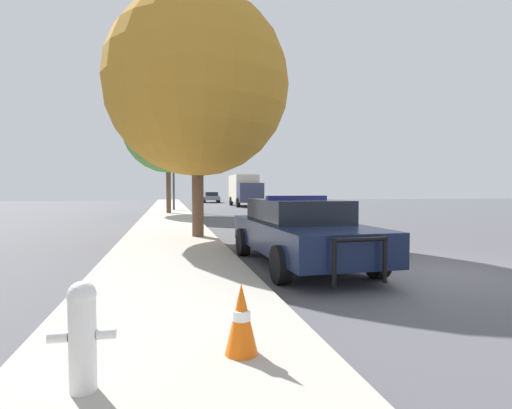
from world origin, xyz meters
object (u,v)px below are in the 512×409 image
(police_car, at_px, (299,230))
(traffic_cone, at_px, (241,318))
(fire_hydrant, at_px, (82,333))
(traffic_light, at_px, (191,164))
(box_truck, at_px, (245,189))
(car_background_distant, at_px, (211,197))
(tree_sidewalk_near, at_px, (197,85))
(tree_sidewalk_mid, at_px, (168,128))

(police_car, distance_m, traffic_cone, 5.25)
(police_car, relative_size, fire_hydrant, 6.17)
(traffic_light, height_order, box_truck, traffic_light)
(police_car, xyz_separation_m, box_truck, (4.65, 30.79, 0.89))
(police_car, relative_size, car_background_distant, 1.12)
(box_truck, distance_m, traffic_cone, 36.22)
(fire_hydrant, xyz_separation_m, box_truck, (8.15, 35.96, 1.08))
(car_background_distant, bearing_deg, police_car, -91.57)
(fire_hydrant, distance_m, traffic_light, 27.68)
(police_car, distance_m, tree_sidewalk_near, 6.75)
(tree_sidewalk_mid, relative_size, traffic_cone, 12.66)
(police_car, relative_size, tree_sidewalk_near, 0.66)
(tree_sidewalk_mid, xyz_separation_m, traffic_cone, (0.62, -23.16, -5.24))
(box_truck, relative_size, tree_sidewalk_near, 0.90)
(car_background_distant, distance_m, tree_sidewalk_mid, 24.84)
(fire_hydrant, relative_size, tree_sidewalk_mid, 0.10)
(fire_hydrant, xyz_separation_m, tree_sidewalk_mid, (0.69, 23.58, 5.12))
(box_truck, distance_m, tree_sidewalk_near, 26.98)
(police_car, distance_m, tree_sidewalk_mid, 19.26)
(police_car, xyz_separation_m, fire_hydrant, (-3.50, -5.17, -0.19))
(police_car, xyz_separation_m, tree_sidewalk_near, (-1.89, 4.84, 4.31))
(police_car, height_order, traffic_cone, police_car)
(box_truck, bearing_deg, police_car, 81.76)
(police_car, distance_m, car_background_distant, 42.23)
(fire_hydrant, relative_size, box_truck, 0.12)
(traffic_light, relative_size, tree_sidewalk_mid, 0.58)
(fire_hydrant, bearing_deg, tree_sidewalk_mid, 88.31)
(box_truck, bearing_deg, car_background_distant, -78.90)
(traffic_cone, bearing_deg, fire_hydrant, -162.57)
(fire_hydrant, bearing_deg, police_car, 55.93)
(fire_hydrant, height_order, tree_sidewalk_mid, tree_sidewalk_mid)
(traffic_light, height_order, car_background_distant, traffic_light)
(fire_hydrant, distance_m, box_truck, 36.89)
(police_car, xyz_separation_m, traffic_light, (-1.10, 22.23, 2.86))
(tree_sidewalk_near, height_order, tree_sidewalk_mid, tree_sidewalk_mid)
(traffic_light, xyz_separation_m, tree_sidewalk_mid, (-1.71, -3.82, 2.07))
(car_background_distant, relative_size, tree_sidewalk_near, 0.59)
(traffic_light, bearing_deg, tree_sidewalk_near, -92.61)
(police_car, height_order, tree_sidewalk_near, tree_sidewalk_near)
(fire_hydrant, distance_m, tree_sidewalk_mid, 24.14)
(car_background_distant, distance_m, tree_sidewalk_near, 37.82)
(car_background_distant, bearing_deg, fire_hydrant, -95.40)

